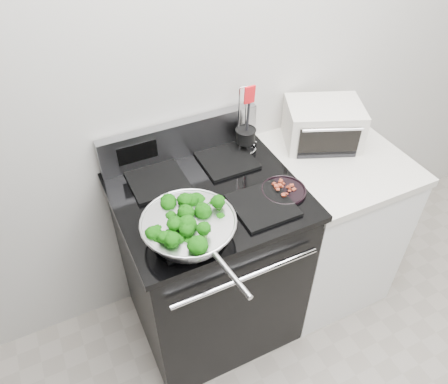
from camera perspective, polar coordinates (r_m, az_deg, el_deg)
back_wall at (r=2.01m, az=1.65°, el=16.88°), size 4.00×0.02×2.70m
gas_range at (r=2.20m, az=-1.81°, el=-9.12°), size 0.79×0.69×1.13m
counter at (r=2.48m, az=12.86°, el=-3.98°), size 0.62×0.68×0.92m
skillet at (r=1.65m, az=-4.59°, el=-4.60°), size 0.37×0.58×0.08m
broccoli_pile at (r=1.63m, az=-4.67°, el=-4.06°), size 0.29×0.29×0.10m
bacon_plate at (r=1.88m, az=7.83°, el=0.45°), size 0.19×0.19×0.04m
utensil_holder at (r=2.08m, az=2.81°, el=6.99°), size 0.11×0.11×0.34m
toaster_oven at (r=2.21m, az=12.80°, el=8.62°), size 0.43×0.39×0.20m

